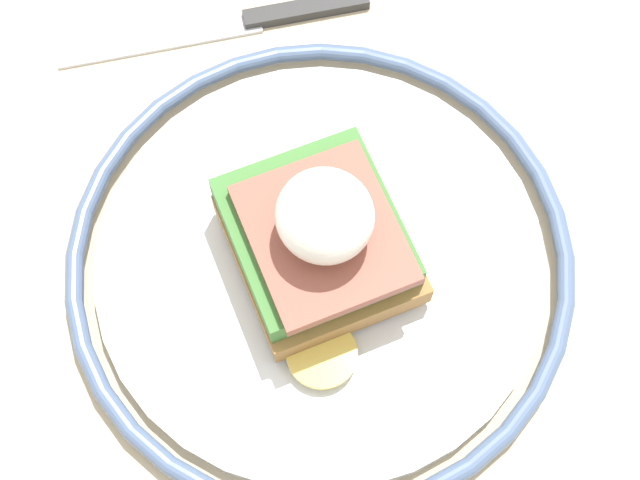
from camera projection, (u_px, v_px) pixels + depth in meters
name	position (u px, v px, depth m)	size (l,w,h in m)	color
ground_plane	(364.00, 475.00, 1.17)	(6.00, 6.00, 0.00)	#B2ADA3
dining_table	(406.00, 342.00, 0.60)	(1.03, 0.80, 0.73)	#C6B28E
plate	(320.00, 259.00, 0.49)	(0.28, 0.28, 0.02)	silver
sandwich	(320.00, 236.00, 0.46)	(0.12, 0.09, 0.08)	#9E703D
knife	(240.00, 22.00, 0.56)	(0.05, 0.20, 0.01)	#2D2D2D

